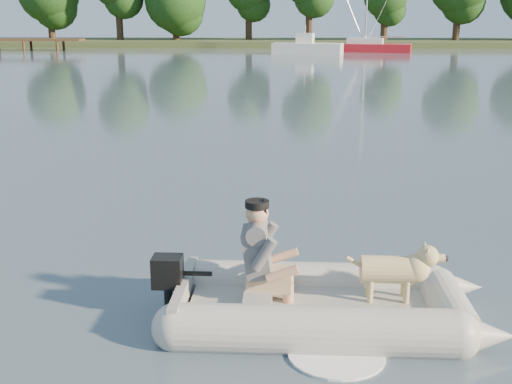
{
  "coord_description": "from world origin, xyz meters",
  "views": [
    {
      "loc": [
        0.06,
        -6.51,
        3.18
      ],
      "look_at": [
        -0.16,
        2.23,
        0.75
      ],
      "focal_mm": 45.0,
      "sensor_mm": 36.0,
      "label": 1
    }
  ],
  "objects_px": {
    "motorboat": "(308,40)",
    "sailboat": "(369,47)",
    "dinghy": "(326,268)",
    "man": "(259,248)",
    "dog": "(388,274)"
  },
  "relations": [
    {
      "from": "dinghy",
      "to": "sailboat",
      "type": "relative_size",
      "value": 0.47
    },
    {
      "from": "man",
      "to": "dinghy",
      "type": "bearing_deg",
      "value": -4.24
    },
    {
      "from": "dog",
      "to": "motorboat",
      "type": "relative_size",
      "value": 0.16
    },
    {
      "from": "dog",
      "to": "motorboat",
      "type": "distance_m",
      "value": 47.27
    },
    {
      "from": "motorboat",
      "to": "sailboat",
      "type": "relative_size",
      "value": 0.61
    },
    {
      "from": "dinghy",
      "to": "man",
      "type": "height_order",
      "value": "man"
    },
    {
      "from": "motorboat",
      "to": "sailboat",
      "type": "xyz_separation_m",
      "value": [
        5.5,
        3.48,
        -0.7
      ]
    },
    {
      "from": "man",
      "to": "sailboat",
      "type": "height_order",
      "value": "sailboat"
    },
    {
      "from": "dog",
      "to": "sailboat",
      "type": "bearing_deg",
      "value": 83.68
    },
    {
      "from": "man",
      "to": "dog",
      "type": "bearing_deg",
      "value": 0.0
    },
    {
      "from": "man",
      "to": "motorboat",
      "type": "bearing_deg",
      "value": 88.05
    },
    {
      "from": "man",
      "to": "dog",
      "type": "xyz_separation_m",
      "value": [
        1.37,
        -0.04,
        -0.26
      ]
    },
    {
      "from": "dog",
      "to": "motorboat",
      "type": "height_order",
      "value": "motorboat"
    },
    {
      "from": "dog",
      "to": "sailboat",
      "type": "xyz_separation_m",
      "value": [
        7.13,
        50.72,
        -0.11
      ]
    },
    {
      "from": "man",
      "to": "motorboat",
      "type": "xyz_separation_m",
      "value": [
        2.99,
        47.2,
        0.33
      ]
    }
  ]
}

